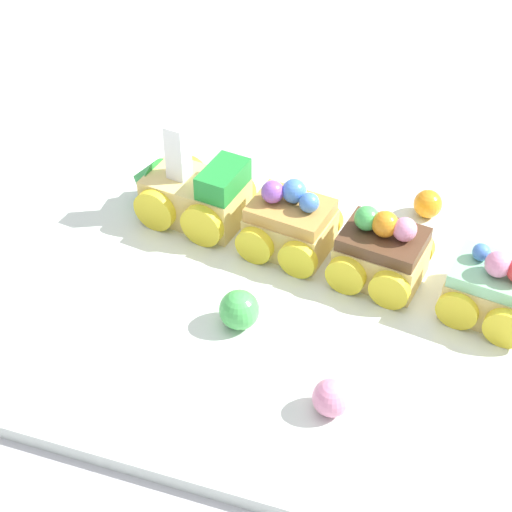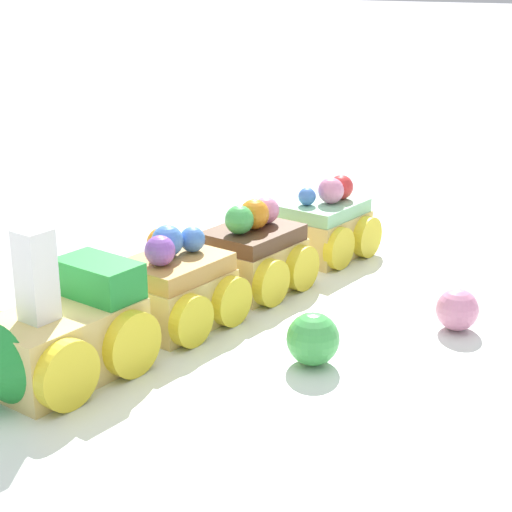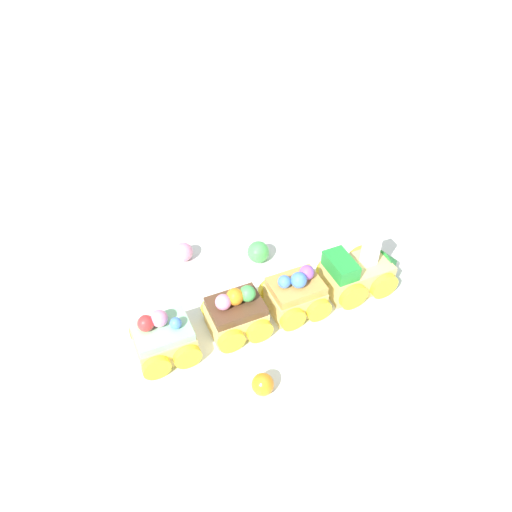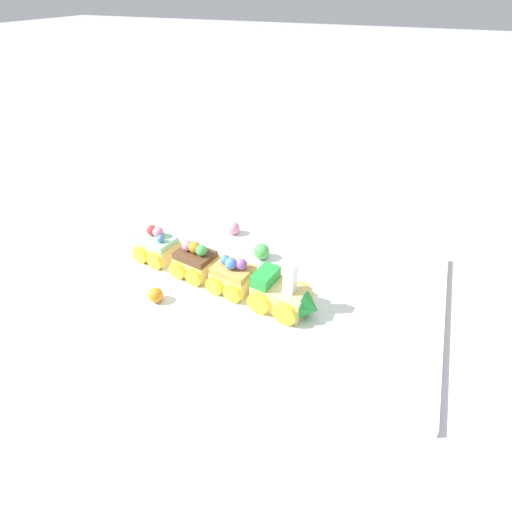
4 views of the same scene
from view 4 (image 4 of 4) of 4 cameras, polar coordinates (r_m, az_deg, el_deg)
ground_plane at (r=0.75m, az=-2.61°, el=-2.70°), size 10.00×10.00×0.00m
display_board at (r=0.75m, az=-2.62°, el=-2.34°), size 0.72×0.40×0.01m
cake_train_locomotive at (r=0.65m, az=4.06°, el=-5.77°), size 0.12×0.08×0.09m
cake_car_caramel at (r=0.69m, az=-3.25°, el=-2.98°), size 0.08×0.08×0.07m
cake_car_chocolate at (r=0.73m, az=-8.60°, el=-0.80°), size 0.08×0.08×0.07m
cake_car_mint at (r=0.79m, az=-13.82°, el=1.23°), size 0.08×0.08×0.07m
gumball_pink at (r=0.85m, az=-3.26°, el=4.01°), size 0.03×0.03×0.03m
gumball_orange at (r=0.69m, az=-14.15°, el=-5.44°), size 0.03×0.03×0.03m
gumball_green at (r=0.77m, az=0.79°, el=0.66°), size 0.03×0.03×0.03m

